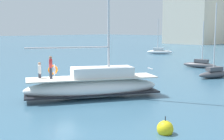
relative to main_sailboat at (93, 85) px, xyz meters
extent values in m
plane|color=#38607A|center=(-1.37, -1.60, -0.92)|extent=(400.00, 400.00, 0.00)
ellipsoid|color=white|center=(-0.04, -0.07, -0.22)|extent=(6.86, 9.52, 1.40)
cube|color=black|center=(-0.04, -0.07, -0.54)|extent=(6.79, 9.37, 0.10)
cube|color=beige|center=(-0.04, -0.07, 0.52)|extent=(6.46, 9.01, 0.08)
cube|color=white|center=(0.32, 0.56, 0.91)|extent=(3.61, 4.58, 0.70)
cylinder|color=#B7B7BC|center=(-0.87, -1.52, 2.68)|extent=(2.97, 5.06, 0.12)
cylinder|color=silver|center=(2.16, 3.76, 1.03)|extent=(0.81, 0.50, 0.06)
torus|color=orange|center=(-2.37, -1.77, 1.03)|extent=(0.47, 0.68, 0.70)
cylinder|color=#33333D|center=(-1.47, -2.56, 0.96)|extent=(0.20, 0.20, 0.80)
cube|color=red|center=(-1.47, -2.56, 1.64)|extent=(0.38, 0.33, 0.56)
sphere|color=#9E7051|center=(-1.47, -2.56, 2.03)|extent=(0.20, 0.20, 0.20)
cylinder|color=red|center=(-1.66, -2.46, 1.59)|extent=(0.09, 0.09, 0.50)
cylinder|color=red|center=(-1.28, -2.67, 1.59)|extent=(0.09, 0.09, 0.50)
cylinder|color=#33333D|center=(-2.30, -2.92, 0.73)|extent=(0.20, 0.20, 0.35)
cube|color=white|center=(-2.30, -2.92, 1.19)|extent=(0.38, 0.33, 0.56)
sphere|color=tan|center=(-2.30, -2.92, 1.58)|extent=(0.20, 0.20, 0.20)
cylinder|color=white|center=(-2.50, -2.81, 1.14)|extent=(0.09, 0.09, 0.50)
cylinder|color=white|center=(-2.11, -3.03, 1.14)|extent=(0.09, 0.09, 0.50)
torus|color=silver|center=(-1.35, -2.36, 1.18)|extent=(0.69, 0.43, 0.76)
ellipsoid|color=#4C4C51|center=(2.14, 14.71, -0.56)|extent=(2.38, 4.51, 0.71)
cube|color=#4C4C51|center=(2.07, 14.50, -0.01)|extent=(1.20, 1.88, 0.40)
cylinder|color=silver|center=(2.04, 14.40, 3.15)|extent=(0.12, 0.12, 6.72)
ellipsoid|color=#4C4C51|center=(-2.99, 20.89, -0.57)|extent=(4.40, 1.63, 0.70)
cube|color=#4C4C51|center=(-2.78, 20.92, -0.02)|extent=(1.80, 0.90, 0.40)
cylinder|color=silver|center=(-2.67, 20.94, 2.35)|extent=(0.12, 0.12, 5.16)
ellipsoid|color=silver|center=(-19.42, 35.33, -0.52)|extent=(4.84, 3.72, 0.81)
cube|color=silver|center=(-19.63, 35.20, 0.09)|extent=(2.10, 1.73, 0.40)
cylinder|color=silver|center=(-19.74, 35.13, 2.93)|extent=(0.13, 0.13, 6.07)
sphere|color=yellow|center=(8.05, -2.82, -0.69)|extent=(0.78, 0.78, 0.78)
cylinder|color=black|center=(8.05, -2.82, -0.39)|extent=(0.04, 0.04, 0.60)
cube|color=beige|center=(-37.59, 81.29, 6.92)|extent=(15.40, 16.53, 15.68)
camera|label=1|loc=(15.87, -14.41, 3.92)|focal=49.01mm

